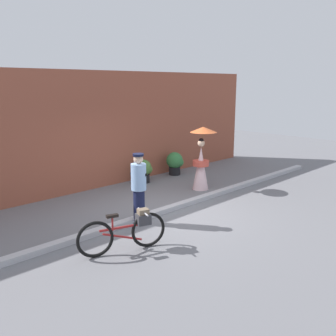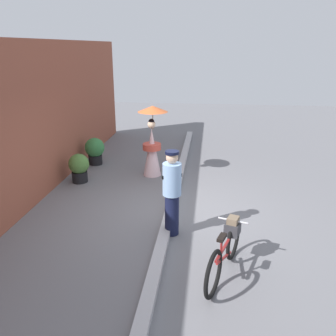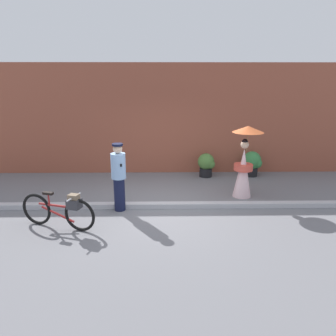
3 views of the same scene
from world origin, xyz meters
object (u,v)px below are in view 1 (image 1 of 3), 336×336
(bicycle_near_officer, at_px, (127,230))
(person_with_parasol, at_px, (201,159))
(person_officer, at_px, (139,187))
(potted_plant_small, at_px, (144,170))
(potted_plant_by_door, at_px, (175,162))

(bicycle_near_officer, xyz_separation_m, person_with_parasol, (4.22, 1.81, 0.52))
(person_officer, bearing_deg, person_with_parasol, 15.42)
(bicycle_near_officer, bearing_deg, person_with_parasol, 23.21)
(bicycle_near_officer, distance_m, potted_plant_small, 5.01)
(bicycle_near_officer, relative_size, potted_plant_by_door, 2.10)
(person_with_parasol, distance_m, potted_plant_small, 1.99)
(bicycle_near_officer, bearing_deg, person_officer, 40.91)
(potted_plant_by_door, distance_m, potted_plant_small, 1.47)
(bicycle_near_officer, xyz_separation_m, potted_plant_small, (3.49, 3.59, -0.01))
(person_with_parasol, xyz_separation_m, potted_plant_small, (-0.73, 1.77, -0.53))
(potted_plant_small, bearing_deg, potted_plant_by_door, 1.92)
(person_with_parasol, bearing_deg, potted_plant_small, 112.34)
(person_officer, relative_size, potted_plant_by_door, 2.03)
(bicycle_near_officer, height_order, person_officer, person_officer)
(person_officer, distance_m, potted_plant_by_door, 4.73)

